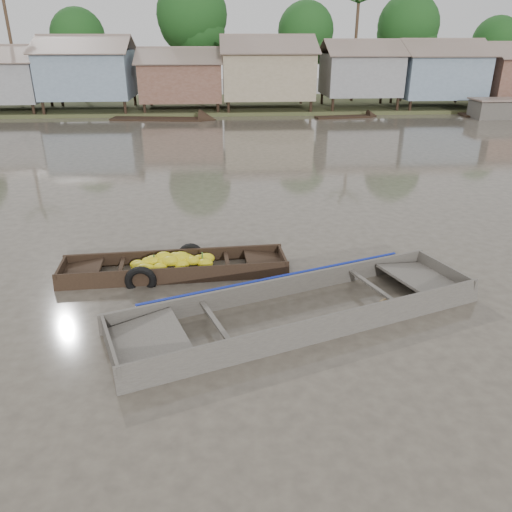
{
  "coord_description": "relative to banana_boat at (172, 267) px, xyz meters",
  "views": [
    {
      "loc": [
        -1.04,
        -9.52,
        5.35
      ],
      "look_at": [
        -0.33,
        0.68,
        0.8
      ],
      "focal_mm": 35.0,
      "sensor_mm": 36.0,
      "label": 1
    }
  ],
  "objects": [
    {
      "name": "viewer_boat",
      "position": [
        2.82,
        -2.25,
        -0.08
      ],
      "size": [
        8.0,
        4.56,
        0.63
      ],
      "rotation": [
        0.0,
        0.0,
        0.35
      ],
      "color": "#47433C",
      "rests_on": "ground"
    },
    {
      "name": "banana_boat",
      "position": [
        0.0,
        0.0,
        0.0
      ],
      "size": [
        5.53,
        1.65,
        0.77
      ],
      "rotation": [
        0.0,
        0.0,
        0.06
      ],
      "color": "black",
      "rests_on": "ground"
    },
    {
      "name": "riverbank",
      "position": [
        5.37,
        30.27,
        2.92
      ],
      "size": [
        120.0,
        12.47,
        10.22
      ],
      "color": "#384723",
      "rests_on": "ground"
    },
    {
      "name": "ground",
      "position": [
        2.34,
        -1.6,
        -0.15
      ],
      "size": [
        120.0,
        120.0,
        0.0
      ],
      "primitive_type": "plane",
      "color": "#484137",
      "rests_on": "ground"
    },
    {
      "name": "distant_boats",
      "position": [
        18.12,
        22.8,
        0.11
      ],
      "size": [
        33.37,
        15.97,
        1.38
      ],
      "color": "black",
      "rests_on": "ground"
    }
  ]
}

